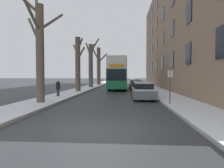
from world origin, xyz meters
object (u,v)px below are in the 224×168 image
at_px(bare_tree_left_2, 91,64).
at_px(parked_car_2, 137,85).
at_px(bare_tree_left_0, 39,47).
at_px(parked_car_0, 143,91).
at_px(parked_car_1, 139,88).
at_px(bare_tree_left_1, 78,63).
at_px(double_decker_bus, 118,72).
at_px(parked_car_3, 135,84).
at_px(pedestrian_left_sidewalk, 58,88).
at_px(street_sign_post, 170,85).
at_px(bare_tree_left_3, 99,65).

relative_size(bare_tree_left_2, parked_car_2, 1.94).
distance_m(bare_tree_left_0, parked_car_0, 8.91).
xyz_separation_m(parked_car_1, parked_car_2, (-0.00, 5.34, 0.01)).
height_order(bare_tree_left_1, double_decker_bus, bare_tree_left_1).
bearing_deg(double_decker_bus, parked_car_2, -30.27).
height_order(parked_car_3, pedestrian_left_sidewalk, pedestrian_left_sidewalk).
xyz_separation_m(double_decker_bus, parked_car_0, (2.62, -12.23, -1.86)).
bearing_deg(bare_tree_left_0, parked_car_3, 69.58).
height_order(bare_tree_left_0, bare_tree_left_2, bare_tree_left_2).
height_order(bare_tree_left_1, pedestrian_left_sidewalk, bare_tree_left_1).
xyz_separation_m(double_decker_bus, street_sign_post, (3.95, -16.32, -1.15)).
height_order(bare_tree_left_0, bare_tree_left_1, bare_tree_left_0).
height_order(bare_tree_left_0, parked_car_3, bare_tree_left_0).
relative_size(bare_tree_left_0, parked_car_1, 1.89).
bearing_deg(parked_car_3, bare_tree_left_0, -110.42).
distance_m(bare_tree_left_3, pedestrian_left_sidewalk, 24.37).
bearing_deg(parked_car_1, street_sign_post, -81.99).
bearing_deg(street_sign_post, bare_tree_left_1, 129.15).
bearing_deg(parked_car_3, bare_tree_left_1, -126.29).
bearing_deg(parked_car_1, bare_tree_left_0, -129.01).
relative_size(parked_car_2, street_sign_post, 1.79).
height_order(bare_tree_left_1, bare_tree_left_2, bare_tree_left_2).
distance_m(double_decker_bus, parked_car_1, 7.58).
bearing_deg(pedestrian_left_sidewalk, bare_tree_left_2, 6.10).
xyz_separation_m(bare_tree_left_0, parked_car_1, (7.38, 9.11, -3.33)).
distance_m(bare_tree_left_2, street_sign_post, 20.98).
bearing_deg(parked_car_3, parked_car_1, -90.00).
bearing_deg(bare_tree_left_1, parked_car_2, 31.40).
relative_size(bare_tree_left_2, pedestrian_left_sidewalk, 5.03).
height_order(bare_tree_left_3, parked_car_3, bare_tree_left_3).
height_order(bare_tree_left_2, bare_tree_left_3, bare_tree_left_3).
bearing_deg(parked_car_1, bare_tree_left_3, 110.55).
bearing_deg(bare_tree_left_0, bare_tree_left_2, 89.22).
bearing_deg(pedestrian_left_sidewalk, bare_tree_left_3, 6.75).
bearing_deg(parked_car_0, bare_tree_left_2, 115.48).
distance_m(bare_tree_left_0, pedestrian_left_sidewalk, 5.09).
relative_size(bare_tree_left_3, pedestrian_left_sidewalk, 5.16).
relative_size(bare_tree_left_1, street_sign_post, 2.80).
height_order(bare_tree_left_1, parked_car_3, bare_tree_left_1).
height_order(bare_tree_left_2, street_sign_post, bare_tree_left_2).
height_order(double_decker_bus, parked_car_2, double_decker_bus).
relative_size(bare_tree_left_2, double_decker_bus, 0.78).
relative_size(parked_car_1, street_sign_post, 1.81).
bearing_deg(bare_tree_left_3, double_decker_bus, -69.63).
relative_size(bare_tree_left_0, pedestrian_left_sidewalk, 4.95).
bearing_deg(bare_tree_left_1, bare_tree_left_2, 89.77).
bearing_deg(bare_tree_left_3, street_sign_post, -73.45).
height_order(bare_tree_left_1, parked_car_2, bare_tree_left_1).
height_order(double_decker_bus, street_sign_post, double_decker_bus).
xyz_separation_m(bare_tree_left_0, bare_tree_left_3, (0.23, 28.17, 0.35)).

